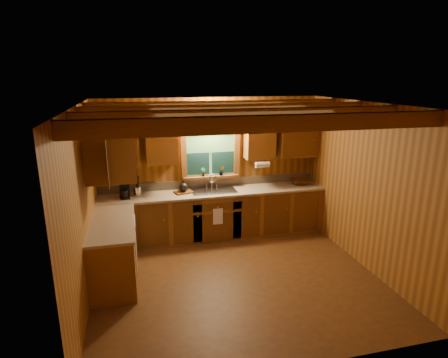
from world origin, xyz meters
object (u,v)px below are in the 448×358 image
sink (214,193)px  wicker_basket (301,182)px  coffee_maker (124,190)px  cutting_board (184,192)px

sink → wicker_basket: bearing=1.4°
coffee_maker → wicker_basket: bearing=-5.1°
sink → coffee_maker: size_ratio=2.76×
coffee_maker → wicker_basket: coffee_maker is taller
cutting_board → wicker_basket: size_ratio=0.79×
sink → coffee_maker: sink is taller
sink → cutting_board: size_ratio=2.62×
coffee_maker → wicker_basket: size_ratio=0.75×
coffee_maker → cutting_board: (1.04, 0.03, -0.13)m
cutting_board → sink: bearing=-17.5°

